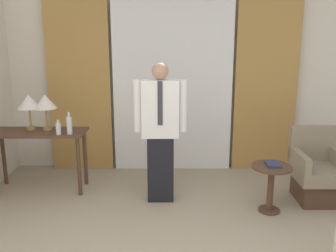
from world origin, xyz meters
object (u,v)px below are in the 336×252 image
object	(u,v)px
side_table	(269,181)
armchair	(315,174)
person	(159,128)
book	(271,164)
bottle_by_lamp	(67,125)
bottle_near_edge	(56,129)
desk	(36,142)
table_lamp_right	(43,103)
table_lamp_left	(27,103)

from	to	relation	value
side_table	armchair	bearing A→B (deg)	26.53
person	book	distance (m)	1.34
book	bottle_by_lamp	bearing A→B (deg)	168.74
bottle_near_edge	bottle_by_lamp	xyz separation A→B (m)	(0.13, 0.03, 0.04)
armchair	book	size ratio (longest dim) A/B	4.16
desk	bottle_near_edge	world-z (taller)	bottle_near_edge
bottle_near_edge	bottle_by_lamp	bearing A→B (deg)	11.55
desk	table_lamp_right	bearing A→B (deg)	36.82
table_lamp_left	table_lamp_right	size ratio (longest dim) A/B	1.00
table_lamp_left	book	distance (m)	3.06
desk	person	world-z (taller)	person
desk	table_lamp_right	world-z (taller)	table_lamp_right
table_lamp_right	bottle_near_edge	bearing A→B (deg)	-48.03
desk	bottle_near_edge	bearing A→B (deg)	-26.71
bottle_near_edge	armchair	bearing A→B (deg)	-2.56
armchair	person	bearing A→B (deg)	-179.41
armchair	side_table	size ratio (longest dim) A/B	1.59
table_lamp_right	bottle_near_edge	xyz separation A→B (m)	(0.21, -0.24, -0.28)
table_lamp_left	person	xyz separation A→B (m)	(1.67, -0.40, -0.23)
bottle_by_lamp	book	xyz separation A→B (m)	(2.38, -0.47, -0.33)
person	side_table	bearing A→B (deg)	-13.64
table_lamp_left	table_lamp_right	bearing A→B (deg)	0.00
person	side_table	xyz separation A→B (m)	(1.25, -0.30, -0.53)
table_lamp_left	side_table	distance (m)	3.10
desk	armchair	bearing A→B (deg)	-4.95
table_lamp_right	bottle_by_lamp	world-z (taller)	table_lamp_right
table_lamp_right	desk	bearing A→B (deg)	-143.18
desk	table_lamp_left	xyz separation A→B (m)	(-0.10, 0.08, 0.49)
desk	bottle_by_lamp	world-z (taller)	bottle_by_lamp
desk	side_table	distance (m)	2.90
side_table	book	world-z (taller)	book
table_lamp_left	bottle_near_edge	bearing A→B (deg)	-29.41
desk	person	bearing A→B (deg)	-11.56
person	desk	bearing A→B (deg)	168.44
bottle_near_edge	book	size ratio (longest dim) A/B	0.87
armchair	side_table	distance (m)	0.73
bottle_near_edge	armchair	xyz separation A→B (m)	(3.15, -0.14, -0.53)
table_lamp_left	person	world-z (taller)	person
table_lamp_right	book	xyz separation A→B (m)	(2.72, -0.68, -0.57)
book	bottle_near_edge	bearing A→B (deg)	169.89
bottle_by_lamp	side_table	distance (m)	2.48
bottle_by_lamp	side_table	xyz separation A→B (m)	(2.37, -0.49, -0.53)
person	armchair	xyz separation A→B (m)	(1.90, 0.02, -0.58)
bottle_by_lamp	table_lamp_left	bearing A→B (deg)	159.04
person	bottle_by_lamp	bearing A→B (deg)	170.51
armchair	table_lamp_left	bearing A→B (deg)	173.95
bottle_near_edge	bottle_by_lamp	distance (m)	0.14
bottle_by_lamp	desk	bearing A→B (deg)	163.40
armchair	side_table	xyz separation A→B (m)	(-0.65, -0.32, 0.04)
armchair	desk	bearing A→B (deg)	175.05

